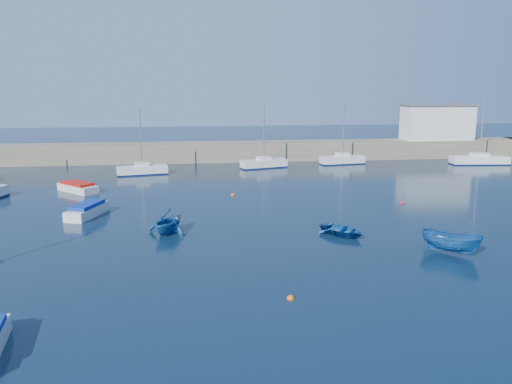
{
  "coord_description": "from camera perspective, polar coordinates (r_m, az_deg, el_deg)",
  "views": [
    {
      "loc": [
        -5.79,
        -24.52,
        10.34
      ],
      "look_at": [
        -0.73,
        16.46,
        1.6
      ],
      "focal_mm": 35.0,
      "sensor_mm": 36.0,
      "label": 1
    }
  ],
  "objects": [
    {
      "name": "ground",
      "position": [
        27.23,
        5.88,
        -10.43
      ],
      "size": [
        220.0,
        220.0,
        0.0
      ],
      "primitive_type": "plane",
      "color": "#0B1E33",
      "rests_on": "ground"
    },
    {
      "name": "dinghy_right",
      "position": [
        33.93,
        21.42,
        -5.37
      ],
      "size": [
        3.71,
        3.56,
        1.44
      ],
      "primitive_type": "imported",
      "rotation": [
        0.0,
        0.0,
        0.83
      ],
      "color": "#154C90",
      "rests_on": "ground"
    },
    {
      "name": "sailboat_5",
      "position": [
        61.32,
        -12.87,
        2.49
      ],
      "size": [
        6.14,
        2.82,
        7.85
      ],
      "rotation": [
        0.0,
        0.0,
        1.77
      ],
      "color": "silver",
      "rests_on": "ground"
    },
    {
      "name": "buoy_0",
      "position": [
        25.43,
        3.98,
        -12.08
      ],
      "size": [
        0.4,
        0.4,
        0.4
      ],
      "primitive_type": "sphere",
      "color": "#D5560B",
      "rests_on": "ground"
    },
    {
      "name": "sailboat_8",
      "position": [
        74.23,
        24.16,
        3.38
      ],
      "size": [
        7.79,
        2.89,
        9.87
      ],
      "rotation": [
        0.0,
        0.0,
        1.47
      ],
      "color": "silver",
      "rests_on": "ground"
    },
    {
      "name": "motorboat_2",
      "position": [
        53.08,
        -19.7,
        0.53
      ],
      "size": [
        4.59,
        4.64,
        1.0
      ],
      "rotation": [
        0.0,
        0.0,
        0.77
      ],
      "color": "silver",
      "rests_on": "ground"
    },
    {
      "name": "sailboat_7",
      "position": [
        68.97,
        9.84,
        3.68
      ],
      "size": [
        6.25,
        2.65,
        8.08
      ],
      "rotation": [
        0.0,
        0.0,
        1.73
      ],
      "color": "silver",
      "rests_on": "ground"
    },
    {
      "name": "motorboat_1",
      "position": [
        42.78,
        -18.74,
        -1.97
      ],
      "size": [
        2.93,
        4.76,
        1.1
      ],
      "rotation": [
        0.0,
        0.0,
        -0.33
      ],
      "color": "silver",
      "rests_on": "ground"
    },
    {
      "name": "sailboat_6",
      "position": [
        64.75,
        0.9,
        3.3
      ],
      "size": [
        6.28,
        3.33,
        8.02
      ],
      "rotation": [
        0.0,
        0.0,
        1.86
      ],
      "color": "silver",
      "rests_on": "ground"
    },
    {
      "name": "dinghy_left",
      "position": [
        36.32,
        -10.04,
        -3.3
      ],
      "size": [
        4.23,
        4.41,
        1.8
      ],
      "primitive_type": "imported",
      "rotation": [
        0.0,
        0.0,
        -0.51
      ],
      "color": "#154C90",
      "rests_on": "ground"
    },
    {
      "name": "buoy_3",
      "position": [
        48.46,
        -2.66,
        -0.38
      ],
      "size": [
        0.4,
        0.4,
        0.4
      ],
      "primitive_type": "sphere",
      "color": "#D5560B",
      "rests_on": "ground"
    },
    {
      "name": "buoy_1",
      "position": [
        46.99,
        16.35,
        -1.25
      ],
      "size": [
        0.37,
        0.37,
        0.37
      ],
      "primitive_type": "sphere",
      "color": "red",
      "rests_on": "ground"
    },
    {
      "name": "dinghy_center",
      "position": [
        36.01,
        9.8,
        -4.33
      ],
      "size": [
        4.0,
        4.23,
        0.71
      ],
      "primitive_type": "imported",
      "rotation": [
        0.0,
        0.0,
        0.62
      ],
      "color": "#154C90",
      "rests_on": "ground"
    },
    {
      "name": "back_wall",
      "position": [
        71.33,
        -2.34,
        4.66
      ],
      "size": [
        96.0,
        4.5,
        2.6
      ],
      "primitive_type": "cube",
      "color": "#736C57",
      "rests_on": "ground"
    },
    {
      "name": "harbor_office",
      "position": [
        79.25,
        20.0,
        7.45
      ],
      "size": [
        10.0,
        4.0,
        5.0
      ],
      "primitive_type": "cube",
      "color": "silver",
      "rests_on": "back_wall"
    }
  ]
}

